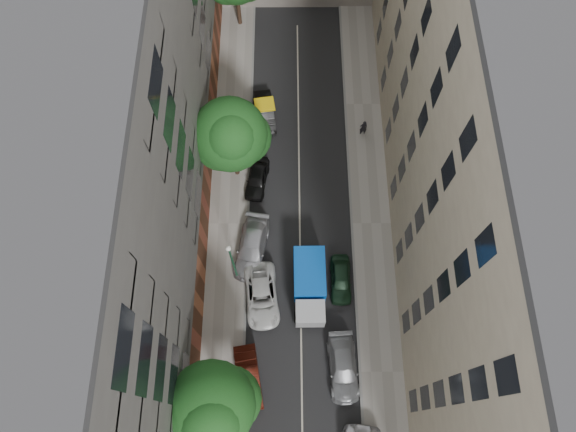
{
  "coord_description": "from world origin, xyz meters",
  "views": [
    {
      "loc": [
        -0.94,
        -14.93,
        36.6
      ],
      "look_at": [
        -0.91,
        -1.88,
        6.0
      ],
      "focal_mm": 32.0,
      "sensor_mm": 36.0,
      "label": 1
    }
  ],
  "objects_px": {
    "tree_near": "(213,408)",
    "car_left_2": "(262,296)",
    "car_left_5": "(265,112)",
    "pedestrian": "(363,128)",
    "car_left_4": "(257,178)",
    "car_left_3": "(252,248)",
    "car_right_1": "(343,368)",
    "tarp_truck": "(309,286)",
    "lamp_post": "(232,260)",
    "car_left_1": "(248,377)",
    "car_right_2": "(341,279)",
    "tree_mid": "(232,137)"
  },
  "relations": [
    {
      "from": "tree_near",
      "to": "car_left_2",
      "type": "bearing_deg",
      "value": 73.11
    },
    {
      "from": "car_left_5",
      "to": "pedestrian",
      "type": "height_order",
      "value": "pedestrian"
    },
    {
      "from": "pedestrian",
      "to": "car_left_4",
      "type": "bearing_deg",
      "value": 21.93
    },
    {
      "from": "car_left_3",
      "to": "car_right_1",
      "type": "xyz_separation_m",
      "value": [
        6.4,
        -8.6,
        -0.06
      ]
    },
    {
      "from": "car_left_2",
      "to": "pedestrian",
      "type": "relative_size",
      "value": 2.93
    },
    {
      "from": "car_left_2",
      "to": "pedestrian",
      "type": "xyz_separation_m",
      "value": [
        8.07,
        13.87,
        0.31
      ]
    },
    {
      "from": "tarp_truck",
      "to": "car_right_1",
      "type": "bearing_deg",
      "value": -68.66
    },
    {
      "from": "lamp_post",
      "to": "car_left_1",
      "type": "bearing_deg",
      "value": -81.77
    },
    {
      "from": "car_right_1",
      "to": "car_left_4",
      "type": "bearing_deg",
      "value": 109.53
    },
    {
      "from": "car_right_1",
      "to": "car_right_2",
      "type": "distance_m",
      "value": 6.2
    },
    {
      "from": "car_left_3",
      "to": "lamp_post",
      "type": "relative_size",
      "value": 0.8
    },
    {
      "from": "car_left_5",
      "to": "car_right_2",
      "type": "height_order",
      "value": "car_left_5"
    },
    {
      "from": "tree_near",
      "to": "pedestrian",
      "type": "height_order",
      "value": "tree_near"
    },
    {
      "from": "car_right_2",
      "to": "tree_mid",
      "type": "height_order",
      "value": "tree_mid"
    },
    {
      "from": "car_left_3",
      "to": "lamp_post",
      "type": "distance_m",
      "value": 4.09
    },
    {
      "from": "car_left_4",
      "to": "tree_mid",
      "type": "relative_size",
      "value": 0.45
    },
    {
      "from": "car_left_1",
      "to": "tree_mid",
      "type": "distance_m",
      "value": 16.52
    },
    {
      "from": "tarp_truck",
      "to": "car_right_1",
      "type": "xyz_separation_m",
      "value": [
        2.2,
        -5.52,
        -0.69
      ]
    },
    {
      "from": "car_right_1",
      "to": "tree_near",
      "type": "xyz_separation_m",
      "value": [
        -7.96,
        -2.76,
        5.27
      ]
    },
    {
      "from": "tarp_truck",
      "to": "pedestrian",
      "type": "xyz_separation_m",
      "value": [
        4.67,
        13.35,
        -0.38
      ]
    },
    {
      "from": "car_right_1",
      "to": "tree_near",
      "type": "height_order",
      "value": "tree_near"
    },
    {
      "from": "tarp_truck",
      "to": "pedestrian",
      "type": "bearing_deg",
      "value": 70.35
    },
    {
      "from": "tarp_truck",
      "to": "pedestrian",
      "type": "height_order",
      "value": "tarp_truck"
    },
    {
      "from": "car_left_2",
      "to": "lamp_post",
      "type": "xyz_separation_m",
      "value": [
        -1.83,
        1.54,
        3.44
      ]
    },
    {
      "from": "car_right_2",
      "to": "lamp_post",
      "type": "bearing_deg",
      "value": 177.84
    },
    {
      "from": "tarp_truck",
      "to": "car_left_5",
      "type": "distance_m",
      "value": 15.48
    },
    {
      "from": "tree_mid",
      "to": "pedestrian",
      "type": "bearing_deg",
      "value": 20.39
    },
    {
      "from": "car_left_5",
      "to": "car_left_3",
      "type": "bearing_deg",
      "value": -102.2
    },
    {
      "from": "tarp_truck",
      "to": "car_left_1",
      "type": "distance_m",
      "value": 7.45
    },
    {
      "from": "car_left_2",
      "to": "tree_near",
      "type": "distance_m",
      "value": 9.67
    },
    {
      "from": "car_left_2",
      "to": "car_left_3",
      "type": "bearing_deg",
      "value": 96.47
    },
    {
      "from": "car_left_1",
      "to": "lamp_post",
      "type": "relative_size",
      "value": 0.66
    },
    {
      "from": "car_left_2",
      "to": "pedestrian",
      "type": "bearing_deg",
      "value": 53.77
    },
    {
      "from": "tarp_truck",
      "to": "tree_mid",
      "type": "xyz_separation_m",
      "value": [
        -5.46,
        9.59,
        4.3
      ]
    },
    {
      "from": "tarp_truck",
      "to": "tree_mid",
      "type": "height_order",
      "value": "tree_mid"
    },
    {
      "from": "pedestrian",
      "to": "tree_near",
      "type": "bearing_deg",
      "value": 58.94
    },
    {
      "from": "tree_near",
      "to": "car_right_1",
      "type": "bearing_deg",
      "value": 19.1
    },
    {
      "from": "car_left_1",
      "to": "car_right_2",
      "type": "relative_size",
      "value": 1.14
    },
    {
      "from": "tree_near",
      "to": "car_left_5",
      "type": "bearing_deg",
      "value": 84.24
    },
    {
      "from": "car_left_5",
      "to": "car_right_1",
      "type": "distance_m",
      "value": 21.35
    },
    {
      "from": "car_left_3",
      "to": "pedestrian",
      "type": "bearing_deg",
      "value": 58.96
    },
    {
      "from": "car_left_3",
      "to": "tree_near",
      "type": "bearing_deg",
      "value": -88.04
    },
    {
      "from": "car_right_1",
      "to": "car_left_3",
      "type": "bearing_deg",
      "value": 123.18
    },
    {
      "from": "car_left_2",
      "to": "pedestrian",
      "type": "distance_m",
      "value": 16.05
    },
    {
      "from": "car_left_4",
      "to": "car_left_2",
      "type": "bearing_deg",
      "value": -77.42
    },
    {
      "from": "car_right_2",
      "to": "tree_mid",
      "type": "relative_size",
      "value": 0.44
    },
    {
      "from": "car_left_5",
      "to": "lamp_post",
      "type": "bearing_deg",
      "value": -105.82
    },
    {
      "from": "car_left_5",
      "to": "lamp_post",
      "type": "relative_size",
      "value": 0.64
    },
    {
      "from": "tree_mid",
      "to": "tarp_truck",
      "type": "bearing_deg",
      "value": -60.33
    },
    {
      "from": "car_left_3",
      "to": "car_left_5",
      "type": "height_order",
      "value": "car_left_3"
    }
  ]
}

